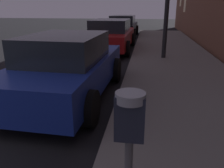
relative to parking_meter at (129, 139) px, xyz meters
name	(u,v)px	position (x,y,z in m)	size (l,w,h in m)	color
parking_meter	(129,139)	(0.00, 0.00, 0.00)	(0.19, 0.19, 1.34)	#59595B
car_blue	(68,67)	(-1.64, 3.46, -0.46)	(2.06, 4.19, 1.43)	navy
car_red	(111,35)	(-1.64, 9.62, -0.45)	(2.16, 4.54, 1.43)	maroon
car_black	(123,26)	(-1.64, 15.11, -0.45)	(2.06, 4.52, 1.43)	black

